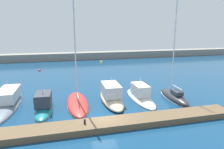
% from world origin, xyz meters
% --- Properties ---
extents(ground_plane, '(120.00, 120.00, 0.00)m').
position_xyz_m(ground_plane, '(0.00, 0.00, 0.00)').
color(ground_plane, navy).
extents(dock_pier, '(26.60, 2.35, 0.59)m').
position_xyz_m(dock_pier, '(0.00, -1.33, 0.29)').
color(dock_pier, brown).
rests_on(dock_pier, ground_plane).
extents(breakwater_seawall, '(108.00, 3.90, 2.05)m').
position_xyz_m(breakwater_seawall, '(0.00, 42.17, 1.02)').
color(breakwater_seawall, gray).
rests_on(breakwater_seawall, ground_plane).
extents(motorboat_slate_nearest, '(2.89, 10.62, 3.44)m').
position_xyz_m(motorboat_slate_nearest, '(-10.31, 6.75, 0.45)').
color(motorboat_slate_nearest, slate).
rests_on(motorboat_slate_nearest, ground_plane).
extents(motorboat_teal_second, '(2.21, 7.20, 3.33)m').
position_xyz_m(motorboat_teal_second, '(-6.05, 4.52, 0.59)').
color(motorboat_teal_second, '#19707F').
rests_on(motorboat_teal_second, ground_plane).
extents(sailboat_red_third, '(2.62, 8.73, 15.98)m').
position_xyz_m(sailboat_red_third, '(-2.19, 5.14, 0.33)').
color(sailboat_red_third, '#B72D28').
rests_on(sailboat_red_third, ground_plane).
extents(motorboat_sand_fourth, '(2.69, 8.45, 3.28)m').
position_xyz_m(motorboat_sand_fourth, '(2.07, 5.35, 0.77)').
color(motorboat_sand_fourth, beige).
rests_on(motorboat_sand_fourth, ground_plane).
extents(motorboat_ivory_fifth, '(2.42, 8.27, 3.18)m').
position_xyz_m(motorboat_ivory_fifth, '(5.98, 5.20, 0.42)').
color(motorboat_ivory_fifth, silver).
rests_on(motorboat_ivory_fifth, ground_plane).
extents(sailboat_charcoal_sixth, '(2.08, 6.84, 12.98)m').
position_xyz_m(sailboat_charcoal_sixth, '(10.27, 4.03, 0.44)').
color(sailboat_charcoal_sixth, '#2D2D33').
rests_on(sailboat_charcoal_sixth, ground_plane).
extents(mooring_buoy_yellow, '(0.76, 0.76, 0.76)m').
position_xyz_m(mooring_buoy_yellow, '(6.89, 35.73, 0.00)').
color(mooring_buoy_yellow, yellow).
rests_on(mooring_buoy_yellow, ground_plane).
extents(mooring_buoy_red, '(0.67, 0.67, 0.67)m').
position_xyz_m(mooring_buoy_red, '(-8.51, 27.41, 0.00)').
color(mooring_buoy_red, red).
rests_on(mooring_buoy_red, ground_plane).
extents(dock_bollard, '(0.20, 0.20, 0.44)m').
position_xyz_m(dock_bollard, '(-2.07, -1.33, 0.81)').
color(dock_bollard, black).
rests_on(dock_bollard, dock_pier).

